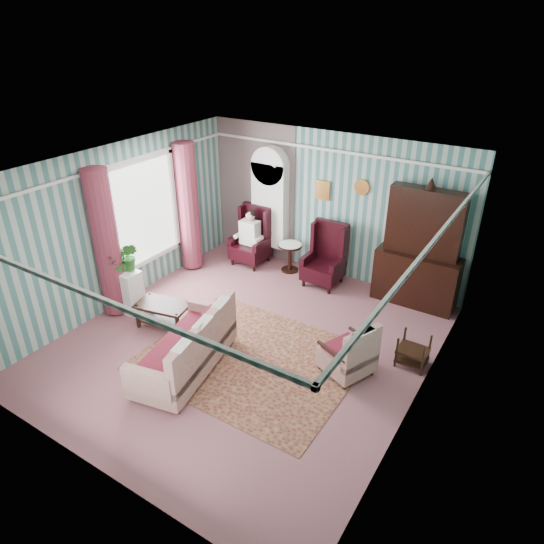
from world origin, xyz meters
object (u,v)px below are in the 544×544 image
Objects in this scene: dresser_hutch at (421,245)px; coffee_table at (164,315)px; bookcase at (270,211)px; floral_armchair at (348,345)px; wingback_left at (250,237)px; wingback_right at (324,256)px; round_side_table at (290,258)px; plant_stand at (127,291)px; sofa at (183,339)px; seated_woman at (250,238)px; nest_table at (413,350)px.

dresser_hutch reaches higher than coffee_table.
floral_armchair is at bearing -40.94° from bookcase.
wingback_left is 3.98m from floral_armchair.
wingback_right reaches higher than round_side_table.
sofa is (2.00, -0.74, 0.16)m from plant_stand.
round_side_table is at bearing 9.46° from seated_woman.
seated_woman is at bearing 7.63° from sofa.
wingback_right is at bearing -14.57° from bookcase.
seated_woman is 1.47× the size of plant_stand.
nest_table is at bearing 17.27° from coffee_table.
sofa reaches higher than coffee_table.
wingback_right is at bearing 0.00° from seated_woman.
coffee_table is (-3.18, -0.54, -0.27)m from floral_armchair.
wingback_right is 2.31× the size of nest_table.
round_side_table is 3.60m from nest_table.
wingback_right is 0.92m from round_side_table.
round_side_table is (0.90, 0.15, -0.33)m from wingback_left.
nest_table is 5.02m from plant_stand.
dresser_hutch is 2.64× the size of coffee_table.
seated_woman is 2.81m from coffee_table.
round_side_table is (0.90, 0.15, -0.29)m from seated_woman.
wingback_left reaches higher than round_side_table.
plant_stand is 0.82× the size of floral_armchair.
wingback_right is at bearing -171.23° from dresser_hutch.
seated_woman reaches higher than floral_armchair.
plant_stand is at bearing 177.91° from coffee_table.
floral_armchair reaches higher than plant_stand.
nest_table is (2.32, -1.55, -0.35)m from wingback_right.
wingback_right reaches higher than seated_woman.
wingback_left is 1.28× the size of floral_armchair.
round_side_table is at bearing -177.36° from dresser_hutch.
wingback_right is 2.72m from floral_armchair.
wingback_right is at bearing 47.16° from plant_stand.
bookcase is 0.68m from wingback_left.
dresser_hutch is 4.45m from sofa.
round_side_table reaches higher than nest_table.
bookcase is at bearing 71.92° from floral_armchair.
coffee_table is at bearing 45.83° from sofa.
floral_armchair is (3.28, -2.24, -0.14)m from wingback_left.
bookcase is 3.39m from plant_stand.
sofa is 2.43m from floral_armchair.
bookcase is at bearing 165.43° from wingback_right.
plant_stand reaches higher than nest_table.
wingback_left is 1.06× the size of seated_woman.
dresser_hutch is at bearing 41.95° from coffee_table.
sofa is (-2.30, -3.76, -0.62)m from dresser_hutch.
sofa is at bearing -32.82° from coffee_table.
wingback_left is at bearing 73.78° from plant_stand.
seated_woman is 3.98m from floral_armchair.
wingback_right is (-1.75, -0.27, -0.55)m from dresser_hutch.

